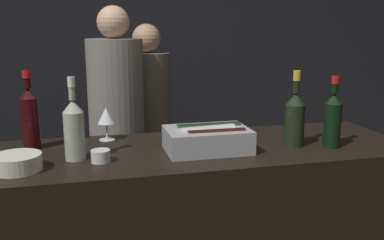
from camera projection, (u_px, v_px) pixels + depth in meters
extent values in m
cube|color=black|center=(139.00, 52.00, 3.68)|extent=(6.40, 0.06, 2.80)
cube|color=#9EA0A5|center=(207.00, 140.00, 1.85)|extent=(0.36, 0.24, 0.10)
cylinder|color=black|center=(217.00, 137.00, 1.80)|extent=(0.25, 0.07, 0.07)
cylinder|color=#B2B7AD|center=(208.00, 134.00, 1.84)|extent=(0.25, 0.10, 0.07)
cylinder|color=black|center=(209.00, 131.00, 1.90)|extent=(0.29, 0.08, 0.07)
cylinder|color=silver|center=(17.00, 163.00, 1.60)|extent=(0.18, 0.18, 0.06)
cylinder|color=gray|center=(16.00, 156.00, 1.59)|extent=(0.15, 0.15, 0.01)
cylinder|color=silver|center=(107.00, 140.00, 2.03)|extent=(0.07, 0.07, 0.00)
cylinder|color=silver|center=(107.00, 131.00, 2.02)|extent=(0.01, 0.01, 0.08)
cone|color=silver|center=(106.00, 115.00, 2.01)|extent=(0.08, 0.08, 0.08)
cylinder|color=silver|center=(101.00, 156.00, 1.70)|extent=(0.08, 0.08, 0.05)
sphere|color=#EFB256|center=(101.00, 155.00, 1.70)|extent=(0.03, 0.03, 0.03)
cylinder|color=black|center=(332.00, 125.00, 1.90)|extent=(0.08, 0.08, 0.20)
cone|color=black|center=(334.00, 98.00, 1.87)|extent=(0.08, 0.08, 0.05)
cylinder|color=black|center=(335.00, 85.00, 1.86)|extent=(0.03, 0.03, 0.08)
cylinder|color=red|center=(336.00, 80.00, 1.85)|extent=(0.03, 0.03, 0.03)
cylinder|color=black|center=(294.00, 125.00, 1.92)|extent=(0.09, 0.09, 0.19)
cone|color=black|center=(296.00, 99.00, 1.90)|extent=(0.09, 0.09, 0.05)
cylinder|color=black|center=(297.00, 82.00, 1.88)|extent=(0.03, 0.03, 0.10)
cylinder|color=gold|center=(297.00, 76.00, 1.87)|extent=(0.03, 0.03, 0.04)
cylinder|color=black|center=(31.00, 124.00, 1.87)|extent=(0.08, 0.08, 0.23)
cone|color=black|center=(28.00, 93.00, 1.84)|extent=(0.08, 0.08, 0.05)
cylinder|color=black|center=(27.00, 79.00, 1.83)|extent=(0.03, 0.03, 0.08)
cylinder|color=red|center=(26.00, 74.00, 1.82)|extent=(0.04, 0.04, 0.03)
cylinder|color=#9EA899|center=(74.00, 136.00, 1.72)|extent=(0.08, 0.08, 0.20)
cone|color=#9EA899|center=(73.00, 106.00, 1.69)|extent=(0.08, 0.08, 0.05)
cylinder|color=#9EA899|center=(72.00, 88.00, 1.68)|extent=(0.03, 0.03, 0.09)
cylinder|color=white|center=(71.00, 82.00, 1.67)|extent=(0.03, 0.03, 0.04)
cube|color=black|center=(120.00, 203.00, 3.01)|extent=(0.28, 0.20, 0.81)
cylinder|color=slate|center=(116.00, 95.00, 2.84)|extent=(0.37, 0.37, 0.74)
sphere|color=tan|center=(113.00, 22.00, 2.74)|extent=(0.21, 0.21, 0.21)
cube|color=black|center=(150.00, 189.00, 3.36)|extent=(0.25, 0.18, 0.74)
cylinder|color=#60564C|center=(148.00, 99.00, 3.20)|extent=(0.34, 0.34, 0.69)
sphere|color=tan|center=(146.00, 38.00, 3.10)|extent=(0.21, 0.21, 0.21)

